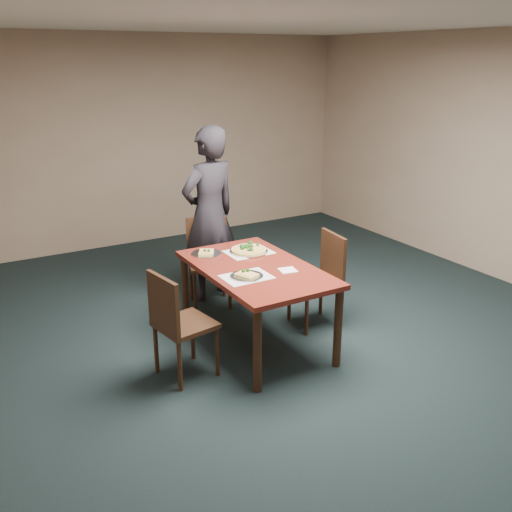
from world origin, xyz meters
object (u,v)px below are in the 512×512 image
chair_far (208,256)px  chair_left (177,320)px  dining_table (256,277)px  diner (209,214)px  pizza_pan (249,250)px  slice_plate_near (247,275)px  slice_plate_far (206,253)px  chair_right (322,274)px

chair_far → chair_left: same height
dining_table → diner: diner is taller
diner → pizza_pan: bearing=77.0°
dining_table → chair_left: bearing=-167.5°
diner → chair_left: bearing=41.8°
pizza_pan → slice_plate_near: size_ratio=1.30×
chair_left → chair_far: bearing=-44.4°
pizza_pan → diner: bearing=90.3°
slice_plate_near → slice_plate_far: bearing=93.3°
pizza_pan → slice_plate_far: 0.40m
diner → chair_right: bearing=105.3°
chair_far → chair_left: (-0.88, -1.26, 0.00)m
chair_far → slice_plate_near: bearing=-83.2°
slice_plate_near → slice_plate_far: size_ratio=1.00×
chair_far → chair_right: same height
slice_plate_near → slice_plate_far: 0.70m
chair_right → slice_plate_near: size_ratio=3.25×
chair_left → slice_plate_far: bearing=-49.8°
diner → pizza_pan: (0.00, -0.83, -0.15)m
chair_far → slice_plate_near: 1.29m
slice_plate_far → chair_far: bearing=63.2°
dining_table → chair_far: chair_far is taller
dining_table → chair_left: size_ratio=1.65×
dining_table → slice_plate_near: bearing=-138.3°
dining_table → pizza_pan: 0.42m
slice_plate_near → slice_plate_far: (-0.04, 0.70, -0.00)m
diner → slice_plate_far: 0.79m
chair_left → diner: bearing=-44.4°
chair_left → chair_right: 1.62m
slice_plate_near → dining_table: bearing=41.7°
chair_right → pizza_pan: 0.75m
slice_plate_near → chair_far: bearing=79.3°
pizza_pan → chair_far: bearing=97.8°
chair_far → pizza_pan: size_ratio=2.50×
chair_left → chair_right: size_ratio=1.00×
chair_right → slice_plate_far: bearing=-109.1°
dining_table → chair_right: (0.77, 0.05, -0.14)m
chair_far → pizza_pan: chair_far is taller
chair_right → slice_plate_near: (-0.96, -0.22, 0.25)m
chair_far → chair_right: 1.25m
dining_table → slice_plate_near: slice_plate_near is taller
chair_far → slice_plate_far: chair_far is taller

